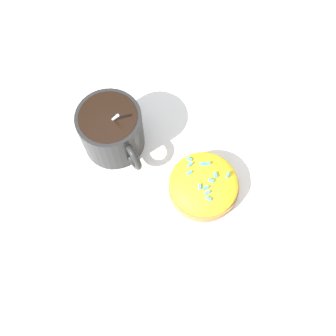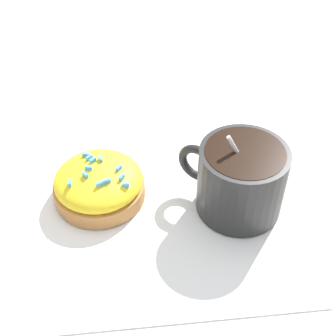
# 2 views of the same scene
# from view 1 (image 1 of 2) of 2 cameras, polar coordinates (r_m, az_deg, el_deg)

# --- Properties ---
(ground_plane) EXTENTS (3.00, 3.00, 0.00)m
(ground_plane) POSITION_cam_1_polar(r_m,az_deg,el_deg) (0.57, -1.06, 0.69)
(ground_plane) COLOR silver
(paper_napkin) EXTENTS (0.30, 0.30, 0.00)m
(paper_napkin) POSITION_cam_1_polar(r_m,az_deg,el_deg) (0.56, -1.07, 0.75)
(paper_napkin) COLOR white
(paper_napkin) RESTS_ON ground_plane
(coffee_cup) EXTENTS (0.11, 0.09, 0.09)m
(coffee_cup) POSITION_cam_1_polar(r_m,az_deg,el_deg) (0.55, -8.02, 5.77)
(coffee_cup) COLOR black
(coffee_cup) RESTS_ON paper_napkin
(frosted_pastry) EXTENTS (0.10, 0.10, 0.04)m
(frosted_pastry) POSITION_cam_1_polar(r_m,az_deg,el_deg) (0.53, 5.21, -2.43)
(frosted_pastry) COLOR #B2753D
(frosted_pastry) RESTS_ON paper_napkin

